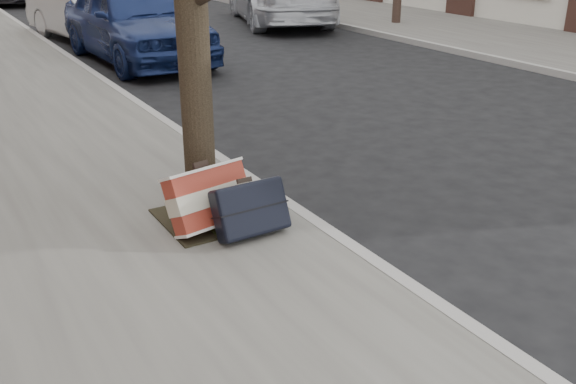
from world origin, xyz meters
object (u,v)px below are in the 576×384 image
suitcase_navy (250,208)px  suitcase_red (209,198)px  car_near_front (135,20)px  car_near_mid (90,11)px

suitcase_navy → suitcase_red: bearing=124.0°
car_near_front → car_near_mid: size_ratio=1.11×
suitcase_red → car_near_front: 8.07m
car_near_front → suitcase_navy: bearing=-104.2°
suitcase_red → car_near_front: bearing=65.3°
suitcase_red → suitcase_navy: suitcase_red is taller
suitcase_navy → car_near_mid: 11.02m
car_near_front → car_near_mid: (-0.14, 2.77, -0.10)m
suitcase_navy → car_near_mid: (1.67, 10.89, 0.32)m
suitcase_navy → car_near_front: car_near_front is taller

